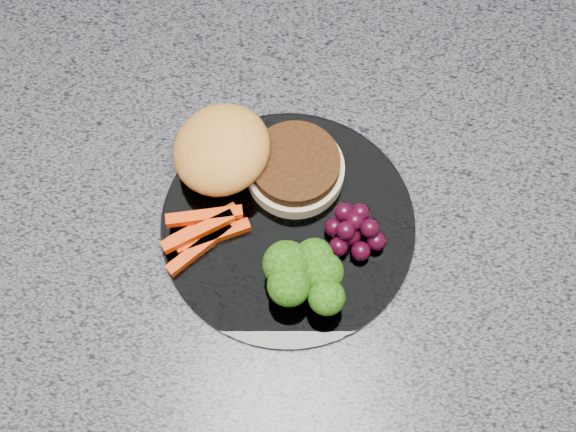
{
  "coord_description": "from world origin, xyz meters",
  "views": [
    {
      "loc": [
        0.08,
        -0.35,
        1.66
      ],
      "look_at": [
        0.08,
        -0.04,
        0.93
      ],
      "focal_mm": 50.0,
      "sensor_mm": 36.0,
      "label": 1
    }
  ],
  "objects_px": {
    "plate": "(288,225)",
    "grape_bunch": "(355,229)",
    "burger": "(248,158)",
    "island_cabinet": "(238,314)"
  },
  "relations": [
    {
      "from": "island_cabinet",
      "to": "plate",
      "type": "xyz_separation_m",
      "value": [
        0.08,
        -0.04,
        0.47
      ]
    },
    {
      "from": "plate",
      "to": "island_cabinet",
      "type": "bearing_deg",
      "value": 151.47
    },
    {
      "from": "island_cabinet",
      "to": "burger",
      "type": "bearing_deg",
      "value": 28.01
    },
    {
      "from": "burger",
      "to": "grape_bunch",
      "type": "distance_m",
      "value": 0.13
    },
    {
      "from": "plate",
      "to": "grape_bunch",
      "type": "relative_size",
      "value": 4.23
    },
    {
      "from": "plate",
      "to": "grape_bunch",
      "type": "xyz_separation_m",
      "value": [
        0.07,
        -0.01,
        0.02
      ]
    },
    {
      "from": "island_cabinet",
      "to": "plate",
      "type": "relative_size",
      "value": 4.62
    },
    {
      "from": "grape_bunch",
      "to": "island_cabinet",
      "type": "bearing_deg",
      "value": 159.26
    },
    {
      "from": "island_cabinet",
      "to": "grape_bunch",
      "type": "relative_size",
      "value": 19.52
    },
    {
      "from": "island_cabinet",
      "to": "grape_bunch",
      "type": "xyz_separation_m",
      "value": [
        0.14,
        -0.05,
        0.49
      ]
    }
  ]
}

